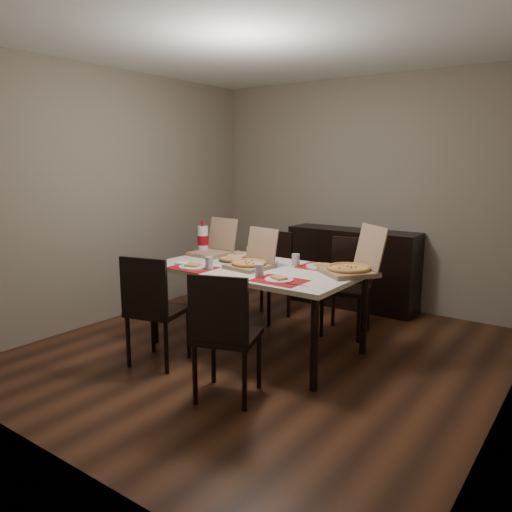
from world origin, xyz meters
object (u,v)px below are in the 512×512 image
(chair_near_right, at_px, (224,331))
(soda_bottle, at_px, (203,239))
(dining_table, at_px, (256,275))
(dip_bowl, at_px, (271,264))
(sideboard, at_px, (352,268))
(chair_far_right, at_px, (348,282))
(pizza_box_center, at_px, (251,262))
(chair_far_left, at_px, (269,271))
(chair_near_left, at_px, (153,306))

(chair_near_right, height_order, soda_bottle, soda_bottle)
(dining_table, xyz_separation_m, dip_bowl, (0.07, 0.13, 0.08))
(sideboard, xyz_separation_m, chair_far_right, (0.36, -0.85, 0.06))
(chair_near_right, bearing_deg, pizza_box_center, 115.25)
(sideboard, distance_m, chair_far_right, 0.93)
(chair_near_right, distance_m, dip_bowl, 1.15)
(sideboard, distance_m, dip_bowl, 1.64)
(chair_far_left, distance_m, soda_bottle, 0.81)
(pizza_box_center, bearing_deg, chair_near_left, -119.81)
(pizza_box_center, bearing_deg, dining_table, 71.74)
(chair_near_left, xyz_separation_m, soda_bottle, (-0.38, 1.05, 0.38))
(chair_far_right, height_order, soda_bottle, soda_bottle)
(chair_near_left, height_order, pizza_box_center, pizza_box_center)
(sideboard, xyz_separation_m, chair_near_right, (0.29, -2.68, 0.06))
(chair_far_right, bearing_deg, soda_bottle, -153.83)
(chair_near_left, distance_m, chair_far_left, 1.64)
(dining_table, bearing_deg, dip_bowl, 60.87)
(sideboard, height_order, pizza_box_center, pizza_box_center)
(sideboard, relative_size, chair_far_left, 1.61)
(dining_table, bearing_deg, chair_near_right, -66.63)
(chair_far_left, relative_size, soda_bottle, 2.82)
(chair_far_left, bearing_deg, soda_bottle, -124.82)
(chair_near_right, height_order, pizza_box_center, pizza_box_center)
(chair_far_left, bearing_deg, dining_table, -62.98)
(chair_far_left, relative_size, pizza_box_center, 2.24)
(soda_bottle, bearing_deg, dining_table, -16.09)
(sideboard, xyz_separation_m, dip_bowl, (-0.05, -1.61, 0.32))
(dining_table, height_order, chair_far_right, chair_far_right)
(chair_far_right, xyz_separation_m, pizza_box_center, (-0.49, -0.93, 0.29))
(dip_bowl, relative_size, soda_bottle, 0.37)
(dining_table, height_order, soda_bottle, soda_bottle)
(chair_near_right, xyz_separation_m, chair_far_left, (-0.83, 1.77, 0.00))
(chair_near_left, bearing_deg, chair_far_left, 89.02)
(chair_near_right, height_order, chair_far_right, same)
(chair_near_left, height_order, chair_far_right, same)
(chair_near_left, height_order, chair_far_left, same)
(chair_far_right, bearing_deg, sideboard, 112.63)
(chair_far_left, bearing_deg, chair_far_right, 3.42)
(pizza_box_center, bearing_deg, dip_bowl, 63.58)
(chair_near_left, xyz_separation_m, pizza_box_center, (0.44, 0.76, 0.29))
(dining_table, distance_m, chair_near_left, 0.94)
(dining_table, xyz_separation_m, chair_near_right, (0.41, -0.94, -0.17))
(dip_bowl, bearing_deg, chair_near_left, -119.20)
(dip_bowl, bearing_deg, sideboard, 88.24)
(dining_table, xyz_separation_m, chair_far_left, (-0.42, 0.83, -0.17))
(dining_table, height_order, dip_bowl, dip_bowl)
(chair_near_right, distance_m, chair_far_right, 1.83)
(chair_near_right, bearing_deg, dining_table, 113.37)
(chair_near_left, relative_size, chair_far_right, 1.00)
(sideboard, distance_m, soda_bottle, 1.83)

